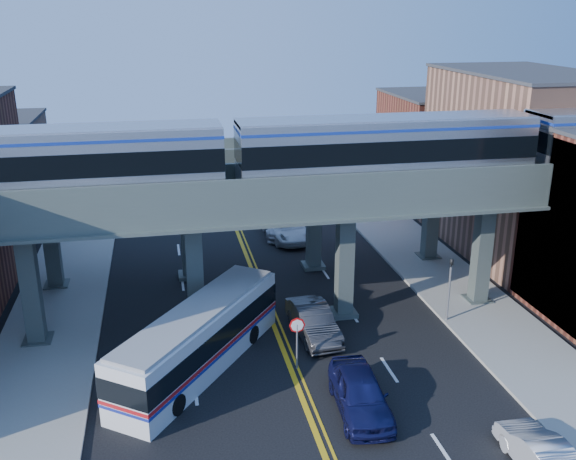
% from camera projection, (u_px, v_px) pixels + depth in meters
% --- Properties ---
extents(ground, '(120.00, 120.00, 0.00)m').
position_uv_depth(ground, '(305.00, 405.00, 27.25)').
color(ground, black).
rests_on(ground, ground).
extents(sidewalk_west, '(5.00, 70.00, 0.16)m').
position_uv_depth(sidewalk_west, '(54.00, 322.00, 34.32)').
color(sidewalk_west, gray).
rests_on(sidewalk_west, ground).
extents(sidewalk_east, '(5.00, 70.00, 0.16)m').
position_uv_depth(sidewalk_east, '(453.00, 287.00, 38.66)').
color(sidewalk_east, gray).
rests_on(sidewalk_east, ground).
extents(building_east_b, '(8.00, 14.00, 12.00)m').
position_uv_depth(building_east_b, '(518.00, 164.00, 43.61)').
color(building_east_b, '#9C6951').
rests_on(building_east_b, ground).
extents(building_east_c, '(8.00, 10.00, 9.00)m').
position_uv_depth(building_east_c, '(437.00, 148.00, 56.15)').
color(building_east_c, brown).
rests_on(building_east_c, ground).
extents(mural_panel, '(0.10, 9.50, 9.50)m').
position_uv_depth(mural_panel, '(570.00, 245.00, 32.16)').
color(mural_panel, teal).
rests_on(mural_panel, ground).
extents(elevated_viaduct_near, '(52.00, 3.60, 7.40)m').
position_uv_depth(elevated_viaduct_near, '(271.00, 206.00, 32.56)').
color(elevated_viaduct_near, '#424D4A').
rests_on(elevated_viaduct_near, ground).
extents(elevated_viaduct_far, '(52.00, 3.60, 7.40)m').
position_uv_depth(elevated_viaduct_far, '(251.00, 174.00, 39.04)').
color(elevated_viaduct_far, '#424D4A').
rests_on(elevated_viaduct_far, ground).
extents(transit_train, '(47.38, 2.97, 3.46)m').
position_uv_depth(transit_train, '(386.00, 147.00, 32.78)').
color(transit_train, black).
rests_on(transit_train, elevated_viaduct_near).
extents(stop_sign, '(0.76, 0.09, 2.63)m').
position_uv_depth(stop_sign, '(297.00, 335.00, 29.52)').
color(stop_sign, slate).
rests_on(stop_sign, ground).
extents(traffic_signal, '(0.15, 0.18, 4.10)m').
position_uv_depth(traffic_signal, '(450.00, 283.00, 33.80)').
color(traffic_signal, slate).
rests_on(traffic_signal, ground).
extents(transit_bus, '(8.61, 10.47, 2.88)m').
position_uv_depth(transit_bus, '(199.00, 339.00, 29.69)').
color(transit_bus, silver).
rests_on(transit_bus, ground).
extents(car_lane_a, '(2.36, 5.19, 1.73)m').
position_uv_depth(car_lane_a, '(360.00, 393.00, 26.60)').
color(car_lane_a, '#111340').
rests_on(car_lane_a, ground).
extents(car_lane_b, '(2.09, 5.04, 1.62)m').
position_uv_depth(car_lane_b, '(313.00, 322.00, 32.83)').
color(car_lane_b, '#29292B').
rests_on(car_lane_b, ground).
extents(car_lane_c, '(3.12, 5.87, 1.57)m').
position_uv_depth(car_lane_c, '(287.00, 228.00, 46.93)').
color(car_lane_c, silver).
rests_on(car_lane_c, ground).
extents(car_lane_d, '(2.69, 5.81, 1.65)m').
position_uv_depth(car_lane_d, '(279.00, 223.00, 48.00)').
color(car_lane_d, '#B7B6BB').
rests_on(car_lane_d, ground).
extents(car_parked_curb, '(1.56, 4.38, 1.44)m').
position_uv_depth(car_parked_curb, '(541.00, 455.00, 23.13)').
color(car_parked_curb, '#B0B0B5').
rests_on(car_parked_curb, ground).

